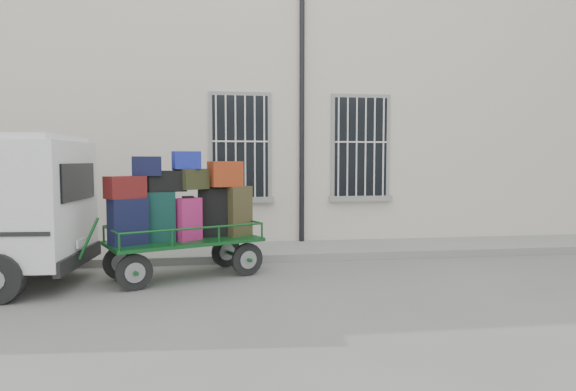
% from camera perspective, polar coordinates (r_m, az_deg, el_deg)
% --- Properties ---
extents(ground, '(80.00, 80.00, 0.00)m').
position_cam_1_polar(ground, '(8.54, -1.44, -9.30)').
color(ground, slate).
rests_on(ground, ground).
extents(building, '(24.00, 5.15, 6.00)m').
position_cam_1_polar(building, '(13.83, -4.22, 8.28)').
color(building, beige).
rests_on(building, ground).
extents(sidewalk, '(24.00, 1.70, 0.15)m').
position_cam_1_polar(sidewalk, '(10.67, -2.87, -6.21)').
color(sidewalk, gray).
rests_on(sidewalk, ground).
extents(luggage_cart, '(2.89, 2.00, 2.10)m').
position_cam_1_polar(luggage_cart, '(8.66, -11.61, -1.89)').
color(luggage_cart, black).
rests_on(luggage_cart, ground).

